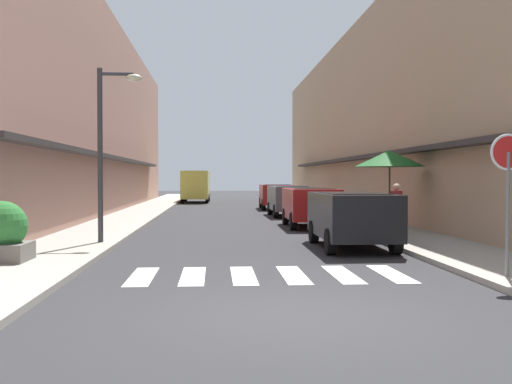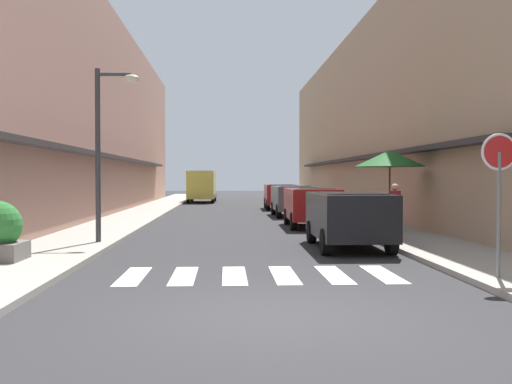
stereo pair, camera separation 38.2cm
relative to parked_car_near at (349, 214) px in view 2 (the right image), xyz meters
name	(u,v)px [view 2 (the right image)]	position (x,y,z in m)	size (l,w,h in m)	color
ground_plane	(239,217)	(-2.57, 13.15, -0.92)	(113.24, 113.24, 0.00)	#2B2B2D
sidewalk_left	(137,216)	(-7.41, 13.15, -0.86)	(2.42, 72.06, 0.12)	#9E998E
sidewalk_right	(339,215)	(2.26, 13.15, -0.86)	(2.42, 72.06, 0.12)	#9E998E
building_row_left	(66,114)	(-11.11, 14.72, 4.09)	(5.50, 48.32, 10.03)	#A87A6B
building_row_right	(406,119)	(5.97, 14.72, 3.91)	(5.50, 48.32, 9.66)	tan
crosswalk	(259,275)	(-2.57, -4.21, -0.91)	(5.20, 2.20, 0.01)	silver
parked_car_near	(349,214)	(0.00, 0.00, 0.00)	(1.86, 4.07, 1.47)	black
parked_car_mid	(311,203)	(0.00, 6.82, 0.00)	(1.86, 4.02, 1.47)	maroon
parked_car_far	(292,197)	(0.00, 13.22, 0.00)	(1.83, 4.06, 1.47)	#4C5156
parked_car_distant	(280,194)	(0.00, 19.63, 0.00)	(1.88, 3.97, 1.47)	maroon
delivery_van	(202,184)	(-4.99, 29.95, 0.48)	(2.09, 5.44, 2.37)	#D8CC4C
round_street_sign	(499,167)	(1.55, -5.32, 1.12)	(0.65, 0.07, 2.51)	slate
street_lamp	(106,134)	(-6.46, 0.94, 2.11)	(1.19, 0.28, 4.68)	#38383D
cafe_umbrella	(390,159)	(2.19, 4.03, 1.56)	(2.31, 2.31, 2.65)	#262626
pedestrian_walking_near	(395,210)	(1.65, 1.51, 0.02)	(0.34, 0.34, 1.57)	#282B33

